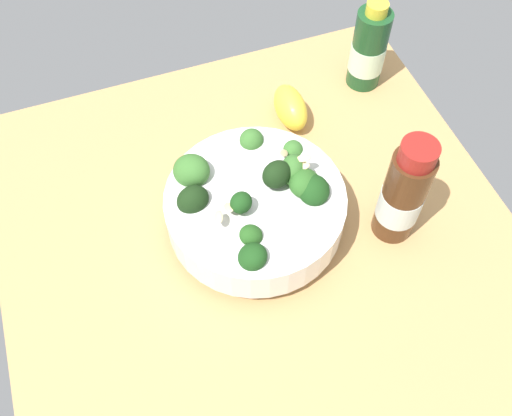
% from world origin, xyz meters
% --- Properties ---
extents(ground_plane, '(0.63, 0.63, 0.04)m').
position_xyz_m(ground_plane, '(0.00, 0.00, -0.02)').
color(ground_plane, tan).
extents(bowl_of_broccoli, '(0.22, 0.22, 0.11)m').
position_xyz_m(bowl_of_broccoli, '(-0.01, 0.00, 0.04)').
color(bowl_of_broccoli, white).
rests_on(bowl_of_broccoli, ground_plane).
extents(lemon_wedge, '(0.08, 0.04, 0.05)m').
position_xyz_m(lemon_wedge, '(-0.16, 0.11, 0.02)').
color(lemon_wedge, yellow).
rests_on(lemon_wedge, ground_plane).
extents(bottle_tall, '(0.05, 0.05, 0.16)m').
position_xyz_m(bottle_tall, '(0.05, 0.16, 0.07)').
color(bottle_tall, '#472814').
rests_on(bottle_tall, ground_plane).
extents(bottle_short, '(0.05, 0.05, 0.14)m').
position_xyz_m(bottle_short, '(-0.20, 0.24, 0.06)').
color(bottle_short, '#194723').
rests_on(bottle_short, ground_plane).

